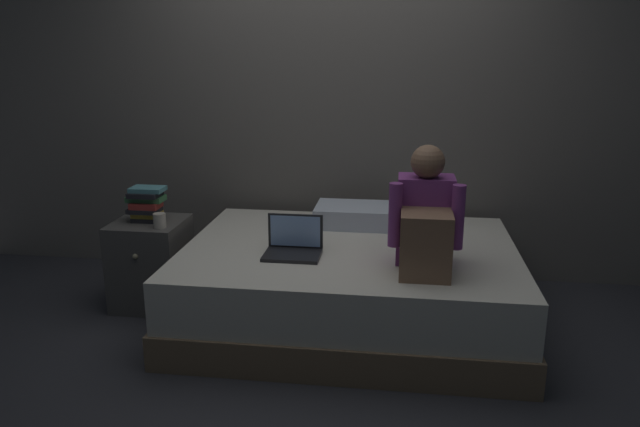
# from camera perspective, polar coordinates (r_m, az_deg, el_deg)

# --- Properties ---
(ground_plane) EXTENTS (8.00, 8.00, 0.00)m
(ground_plane) POSITION_cam_1_polar(r_m,az_deg,el_deg) (3.50, -1.00, -12.20)
(ground_plane) COLOR #2D2D33
(wall_back) EXTENTS (5.60, 0.10, 2.70)m
(wall_back) POSITION_cam_1_polar(r_m,az_deg,el_deg) (4.29, 1.42, 11.83)
(wall_back) COLOR #605B56
(wall_back) RESTS_ON ground_plane
(bed) EXTENTS (2.00, 1.50, 0.49)m
(bed) POSITION_cam_1_polar(r_m,az_deg,el_deg) (3.64, 2.84, -6.82)
(bed) COLOR #7A6047
(bed) RESTS_ON ground_plane
(nightstand) EXTENTS (0.44, 0.46, 0.57)m
(nightstand) POSITION_cam_1_polar(r_m,az_deg,el_deg) (4.02, -15.88, -4.61)
(nightstand) COLOR #474442
(nightstand) RESTS_ON ground_plane
(person_sitting) EXTENTS (0.39, 0.44, 0.66)m
(person_sitting) POSITION_cam_1_polar(r_m,az_deg,el_deg) (3.19, 10.08, -0.85)
(person_sitting) COLOR #75337A
(person_sitting) RESTS_ON bed
(laptop) EXTENTS (0.32, 0.23, 0.22)m
(laptop) POSITION_cam_1_polar(r_m,az_deg,el_deg) (3.40, -2.56, -3.05)
(laptop) COLOR black
(laptop) RESTS_ON bed
(pillow) EXTENTS (0.56, 0.36, 0.13)m
(pillow) POSITION_cam_1_polar(r_m,az_deg,el_deg) (3.97, 3.67, -0.16)
(pillow) COLOR silver
(pillow) RESTS_ON bed
(book_stack) EXTENTS (0.24, 0.16, 0.22)m
(book_stack) POSITION_cam_1_polar(r_m,az_deg,el_deg) (3.92, -16.35, 0.96)
(book_stack) COLOR black
(book_stack) RESTS_ON nightstand
(mug) EXTENTS (0.08, 0.08, 0.09)m
(mug) POSITION_cam_1_polar(r_m,az_deg,el_deg) (3.77, -15.15, -0.66)
(mug) COLOR #BCB2A3
(mug) RESTS_ON nightstand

